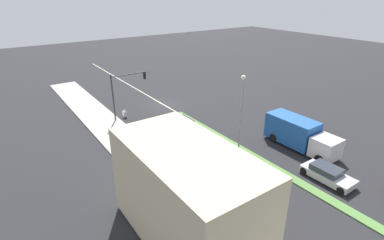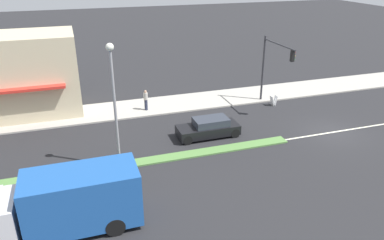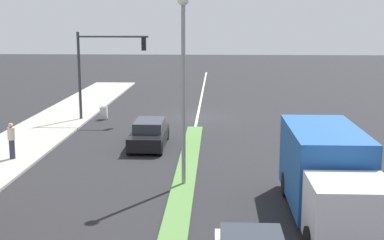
{
  "view_description": "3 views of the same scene",
  "coord_description": "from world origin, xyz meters",
  "px_view_note": "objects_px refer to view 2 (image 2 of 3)",
  "views": [
    {
      "loc": [
        18.91,
        34.24,
        14.53
      ],
      "look_at": [
        1.54,
        9.35,
        1.31
      ],
      "focal_mm": 28.0,
      "sensor_mm": 36.0,
      "label": 1
    },
    {
      "loc": [
        -20.03,
        17.32,
        11.57
      ],
      "look_at": [
        1.09,
        10.36,
        1.93
      ],
      "focal_mm": 35.0,
      "sensor_mm": 36.0,
      "label": 2
    },
    {
      "loc": [
        -1.28,
        35.73,
        6.58
      ],
      "look_at": [
        -0.15,
        11.38,
        1.92
      ],
      "focal_mm": 50.0,
      "sensor_mm": 36.0,
      "label": 3
    }
  ],
  "objects_px": {
    "pedestrian": "(146,100)",
    "delivery_truck": "(62,203)",
    "warning_aframe_sign": "(273,101)",
    "suv_black": "(209,128)",
    "traffic_signal_main": "(272,61)",
    "street_lamp": "(114,91)"
  },
  "relations": [
    {
      "from": "pedestrian",
      "to": "delivery_truck",
      "type": "xyz_separation_m",
      "value": [
        -13.22,
        6.55,
        0.45
      ]
    },
    {
      "from": "warning_aframe_sign",
      "to": "suv_black",
      "type": "relative_size",
      "value": 0.19
    },
    {
      "from": "pedestrian",
      "to": "suv_black",
      "type": "relative_size",
      "value": 0.39
    },
    {
      "from": "pedestrian",
      "to": "delivery_truck",
      "type": "relative_size",
      "value": 0.23
    },
    {
      "from": "traffic_signal_main",
      "to": "pedestrian",
      "type": "bearing_deg",
      "value": 78.3
    },
    {
      "from": "warning_aframe_sign",
      "to": "delivery_truck",
      "type": "bearing_deg",
      "value": 123.03
    },
    {
      "from": "delivery_truck",
      "to": "street_lamp",
      "type": "bearing_deg",
      "value": -32.71
    },
    {
      "from": "traffic_signal_main",
      "to": "pedestrian",
      "type": "relative_size",
      "value": 3.31
    },
    {
      "from": "delivery_truck",
      "to": "suv_black",
      "type": "xyz_separation_m",
      "value": [
        7.2,
        -9.75,
        -0.82
      ]
    },
    {
      "from": "traffic_signal_main",
      "to": "suv_black",
      "type": "bearing_deg",
      "value": 119.5
    },
    {
      "from": "street_lamp",
      "to": "pedestrian",
      "type": "height_order",
      "value": "street_lamp"
    },
    {
      "from": "traffic_signal_main",
      "to": "warning_aframe_sign",
      "type": "xyz_separation_m",
      "value": [
        0.01,
        -0.44,
        -3.47
      ]
    },
    {
      "from": "pedestrian",
      "to": "warning_aframe_sign",
      "type": "xyz_separation_m",
      "value": [
        -2.09,
        -10.58,
        -0.59
      ]
    },
    {
      "from": "street_lamp",
      "to": "warning_aframe_sign",
      "type": "distance_m",
      "value": 15.82
    },
    {
      "from": "pedestrian",
      "to": "suv_black",
      "type": "bearing_deg",
      "value": -152.05
    },
    {
      "from": "warning_aframe_sign",
      "to": "pedestrian",
      "type": "bearing_deg",
      "value": 78.84
    },
    {
      "from": "pedestrian",
      "to": "warning_aframe_sign",
      "type": "bearing_deg",
      "value": -101.16
    },
    {
      "from": "suv_black",
      "to": "traffic_signal_main",
      "type": "bearing_deg",
      "value": -60.5
    },
    {
      "from": "street_lamp",
      "to": "delivery_truck",
      "type": "height_order",
      "value": "street_lamp"
    },
    {
      "from": "traffic_signal_main",
      "to": "delivery_truck",
      "type": "xyz_separation_m",
      "value": [
        -11.12,
        16.68,
        -2.43
      ]
    },
    {
      "from": "street_lamp",
      "to": "pedestrian",
      "type": "bearing_deg",
      "value": -22.11
    },
    {
      "from": "street_lamp",
      "to": "warning_aframe_sign",
      "type": "relative_size",
      "value": 8.8
    }
  ]
}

